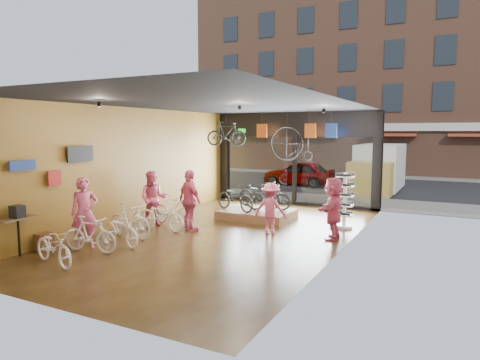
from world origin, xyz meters
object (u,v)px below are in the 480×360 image
Objects in this scene: floor_bike_2 at (121,230)px; penny_farthing at (293,145)px; display_platform at (257,214)px; customer_5 at (333,208)px; customer_2 at (190,201)px; customer_0 at (85,213)px; hung_bike at (226,134)px; display_bike_mid at (269,197)px; box_truck at (377,169)px; floor_bike_5 at (173,209)px; floor_bike_3 at (130,220)px; display_bike_left at (235,197)px; street_car at (299,173)px; floor_bike_4 at (161,215)px; customer_3 at (270,209)px; floor_bike_1 at (90,234)px; customer_1 at (153,199)px; sunglasses_rack at (345,201)px; floor_bike_0 at (54,247)px; display_bike_right at (259,194)px.

floor_bike_2 is 7.79m from penny_farthing.
customer_5 is at bearing -27.64° from display_platform.
customer_2 reaches higher than floor_bike_2.
customer_0 is at bearing -109.79° from penny_farthing.
display_bike_mid is at bearing -137.60° from hung_bike.
box_truck is at bearing 72.97° from display_platform.
penny_farthing is (0.06, 2.20, 1.74)m from display_bike_mid.
floor_bike_5 is 5.14m from customer_5.
floor_bike_3 is 4.94m from display_bike_mid.
display_bike_mid is 2.80m from penny_farthing.
penny_farthing is at bearing -81.60° from customer_2.
display_bike_left is (-0.63, -0.43, 0.61)m from display_platform.
street_car is at bearing 26.54° from display_bike_left.
customer_5 is (2.71, -1.76, 0.12)m from display_bike_mid.
floor_bike_4 is at bearing -0.34° from street_car.
display_platform is at bearing -120.68° from customer_5.
customer_3 is at bearing -29.26° from floor_bike_2.
floor_bike_1 is 1.00× the size of display_bike_mid.
customer_3 is (3.27, 3.81, 0.30)m from floor_bike_1.
customer_1 is (-1.88, -2.10, 0.12)m from display_bike_left.
floor_bike_2 is 1.90m from floor_bike_4.
floor_bike_3 is 6.55m from sunglasses_rack.
customer_1 is at bearing 111.33° from display_bike_mid.
sunglasses_rack is (4.97, 6.74, 0.45)m from floor_bike_0.
floor_bike_3 is 1.07× the size of hung_bike.
street_car is 2.26× the size of floor_bike_4.
customer_3 is (3.18, 1.05, 0.30)m from floor_bike_4.
floor_bike_5 is 3.33m from display_bike_mid.
street_car is 8.12m from hung_bike.
display_bike_right is 2.82m from customer_3.
customer_0 is 1.22× the size of customer_3.
floor_bike_0 is at bearing 174.40° from floor_bike_1.
customer_2 is 4.89m from hung_bike.
display_bike_left is at bearing 163.26° from display_bike_right.
penny_farthing is (0.45, 2.33, 2.35)m from display_platform.
box_truck is at bearing -12.07° from floor_bike_3.
customer_0 is at bearing 153.18° from floor_bike_2.
box_truck is (4.40, -1.00, 0.50)m from street_car.
customer_0 is at bearing 53.53° from floor_bike_1.
floor_bike_4 is 1.01× the size of display_bike_left.
penny_farthing is at bearing -17.59° from floor_bike_4.
customer_1 is at bearing 159.13° from hung_bike.
sunglasses_rack is 3.91m from penny_farthing.
floor_bike_4 is (0.22, 1.18, -0.04)m from floor_bike_3.
penny_farthing is at bearing 18.24° from customer_0.
hung_bike is at bearing -6.30° from floor_bike_1.
display_bike_mid is (2.47, 4.26, 0.25)m from floor_bike_3.
customer_0 reaches higher than customer_5.
customer_5 is at bearing -141.37° from customer_2.
sunglasses_rack is at bearing -1.57° from display_platform.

